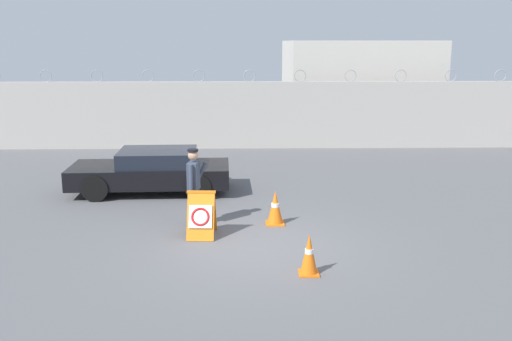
{
  "coord_description": "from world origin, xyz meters",
  "views": [
    {
      "loc": [
        -0.22,
        -11.09,
        4.11
      ],
      "look_at": [
        0.04,
        1.53,
        1.25
      ],
      "focal_mm": 40.0,
      "sensor_mm": 36.0,
      "label": 1
    }
  ],
  "objects_px": {
    "traffic_cone_mid": "(275,208)",
    "parked_car_front_coupe": "(152,171)",
    "barricade_sign": "(201,214)",
    "security_guard": "(194,183)",
    "traffic_cone_near": "(309,254)"
  },
  "relations": [
    {
      "from": "traffic_cone_mid",
      "to": "parked_car_front_coupe",
      "type": "relative_size",
      "value": 0.18
    },
    {
      "from": "barricade_sign",
      "to": "security_guard",
      "type": "xyz_separation_m",
      "value": [
        -0.21,
        0.73,
        0.5
      ]
    },
    {
      "from": "barricade_sign",
      "to": "parked_car_front_coupe",
      "type": "height_order",
      "value": "parked_car_front_coupe"
    },
    {
      "from": "traffic_cone_near",
      "to": "parked_car_front_coupe",
      "type": "distance_m",
      "value": 6.93
    },
    {
      "from": "traffic_cone_near",
      "to": "parked_car_front_coupe",
      "type": "xyz_separation_m",
      "value": [
        -3.72,
        5.84,
        0.24
      ]
    },
    {
      "from": "barricade_sign",
      "to": "security_guard",
      "type": "height_order",
      "value": "security_guard"
    },
    {
      "from": "parked_car_front_coupe",
      "to": "traffic_cone_near",
      "type": "bearing_deg",
      "value": 120.4
    },
    {
      "from": "security_guard",
      "to": "traffic_cone_mid",
      "type": "height_order",
      "value": "security_guard"
    },
    {
      "from": "barricade_sign",
      "to": "traffic_cone_mid",
      "type": "relative_size",
      "value": 1.27
    },
    {
      "from": "security_guard",
      "to": "parked_car_front_coupe",
      "type": "bearing_deg",
      "value": 32.66
    },
    {
      "from": "barricade_sign",
      "to": "parked_car_front_coupe",
      "type": "relative_size",
      "value": 0.23
    },
    {
      "from": "security_guard",
      "to": "traffic_cone_near",
      "type": "height_order",
      "value": "security_guard"
    },
    {
      "from": "barricade_sign",
      "to": "traffic_cone_near",
      "type": "relative_size",
      "value": 1.32
    },
    {
      "from": "traffic_cone_mid",
      "to": "parked_car_front_coupe",
      "type": "distance_m",
      "value": 4.39
    },
    {
      "from": "security_guard",
      "to": "traffic_cone_mid",
      "type": "xyz_separation_m",
      "value": [
        1.85,
        0.08,
        -0.6
      ]
    }
  ]
}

